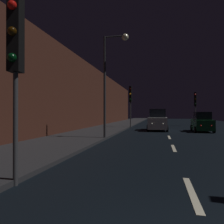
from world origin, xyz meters
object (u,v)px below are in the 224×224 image
(traffic_light_far_right, at_px, (195,102))
(traffic_light_far_left, at_px, (130,98))
(streetlamp_overhead, at_px, (111,70))
(car_approaching_headlights, at_px, (158,121))
(car_parked_right_far, at_px, (202,123))
(traffic_light_near_left, at_px, (15,48))

(traffic_light_far_right, bearing_deg, traffic_light_far_left, -43.12)
(traffic_light_far_left, bearing_deg, streetlamp_overhead, 7.30)
(traffic_light_far_right, height_order, streetlamp_overhead, streetlamp_overhead)
(car_approaching_headlights, distance_m, car_parked_right_far, 4.22)
(traffic_light_far_right, xyz_separation_m, traffic_light_near_left, (-8.30, -26.33, 0.08))
(traffic_light_far_left, relative_size, streetlamp_overhead, 0.71)
(traffic_light_far_left, height_order, car_approaching_headlights, traffic_light_far_left)
(streetlamp_overhead, height_order, car_parked_right_far, streetlamp_overhead)
(traffic_light_far_right, bearing_deg, car_parked_right_far, 8.86)
(traffic_light_far_right, relative_size, traffic_light_far_left, 0.92)
(traffic_light_near_left, xyz_separation_m, car_approaching_headlights, (3.32, 17.84, -2.41))
(traffic_light_far_left, height_order, car_parked_right_far, traffic_light_far_left)
(traffic_light_far_right, distance_m, car_parked_right_far, 9.38)
(traffic_light_far_left, xyz_separation_m, streetlamp_overhead, (0.27, -11.71, 1.02))
(traffic_light_near_left, height_order, traffic_light_far_left, traffic_light_far_left)
(car_approaching_headlights, xyz_separation_m, car_parked_right_far, (4.19, -0.53, -0.14))
(car_parked_right_far, bearing_deg, traffic_light_far_right, -5.04)
(traffic_light_near_left, distance_m, streetlamp_overhead, 9.38)
(streetlamp_overhead, relative_size, car_approaching_headlights, 1.61)
(car_parked_right_far, bearing_deg, traffic_light_near_left, 156.56)
(traffic_light_near_left, bearing_deg, car_parked_right_far, 145.55)
(traffic_light_far_left, bearing_deg, car_parked_right_far, 69.51)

